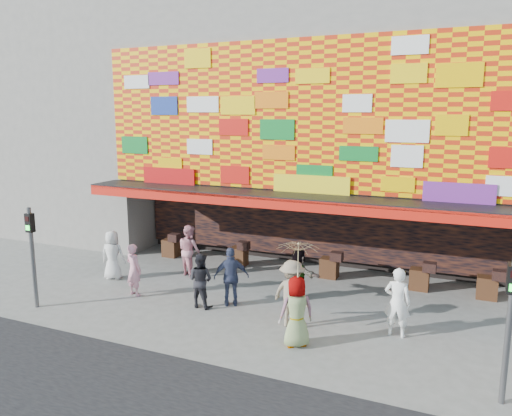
% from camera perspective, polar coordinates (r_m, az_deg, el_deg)
% --- Properties ---
extents(ground, '(90.00, 90.00, 0.00)m').
position_cam_1_polar(ground, '(14.02, -0.89, -12.93)').
color(ground, slate).
rests_on(ground, ground).
extents(shop_building, '(15.20, 9.40, 10.00)m').
position_cam_1_polar(shop_building, '(20.56, 8.73, 9.53)').
color(shop_building, gray).
rests_on(shop_building, ground).
extents(neighbor_left, '(11.00, 8.00, 12.00)m').
position_cam_1_polar(neighbor_left, '(26.91, -19.68, 10.93)').
color(neighbor_left, gray).
rests_on(neighbor_left, ground).
extents(signal_left, '(0.22, 0.20, 3.00)m').
position_cam_1_polar(signal_left, '(15.85, -24.24, -3.98)').
color(signal_left, '#59595B').
rests_on(signal_left, ground).
extents(signal_right, '(0.22, 0.20, 3.00)m').
position_cam_1_polar(signal_right, '(10.88, 27.05, -10.77)').
color(signal_right, '#59595B').
rests_on(signal_right, ground).
extents(ped_a, '(0.94, 0.72, 1.70)m').
position_cam_1_polar(ped_a, '(17.88, -16.06, -5.18)').
color(ped_a, silver).
rests_on(ped_a, ground).
extents(ped_b, '(0.69, 0.54, 1.66)m').
position_cam_1_polar(ped_b, '(16.15, -13.79, -6.86)').
color(ped_b, pink).
rests_on(ped_b, ground).
extents(ped_c, '(0.82, 0.66, 1.64)m').
position_cam_1_polar(ped_c, '(14.88, -6.37, -8.19)').
color(ped_c, black).
rests_on(ped_c, ground).
extents(ped_d, '(1.35, 1.03, 1.84)m').
position_cam_1_polar(ped_d, '(13.46, 4.13, -9.76)').
color(ped_d, gray).
rests_on(ped_d, ground).
extents(ped_e, '(1.12, 0.87, 1.77)m').
position_cam_1_polar(ped_e, '(14.88, -2.83, -7.85)').
color(ped_e, '#333B5A').
rests_on(ped_e, ground).
extents(ped_f, '(1.51, 1.08, 1.58)m').
position_cam_1_polar(ped_f, '(15.48, 4.89, -7.52)').
color(ped_f, gray).
rests_on(ped_f, ground).
extents(ped_g, '(1.03, 0.96, 1.77)m').
position_cam_1_polar(ped_g, '(12.44, 4.65, -11.73)').
color(ped_g, gray).
rests_on(ped_g, ground).
extents(ped_h, '(0.67, 0.45, 1.82)m').
position_cam_1_polar(ped_h, '(13.40, 15.86, -10.32)').
color(ped_h, white).
rests_on(ped_h, ground).
extents(ped_i, '(1.09, 1.00, 1.81)m').
position_cam_1_polar(ped_i, '(17.74, -7.61, -4.80)').
color(ped_i, pink).
rests_on(ped_i, ground).
extents(parasol, '(1.35, 1.36, 1.90)m').
position_cam_1_polar(parasol, '(12.01, 4.75, -6.03)').
color(parasol, '#FFE8A0').
rests_on(parasol, ground).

